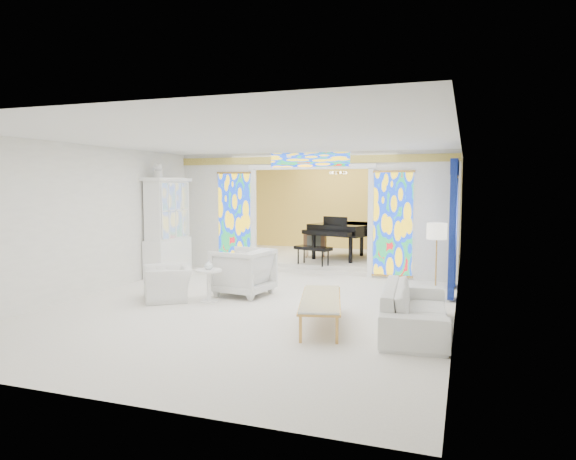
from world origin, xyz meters
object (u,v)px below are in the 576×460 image
at_px(sofa, 415,308).
at_px(grand_piano, 353,229).
at_px(coffee_table, 321,300).
at_px(china_cabinet, 168,228).
at_px(armchair_left, 168,283).
at_px(armchair_right, 243,272).
at_px(tv_console, 315,241).

bearing_deg(sofa, grand_piano, 15.72).
relative_size(coffee_table, grand_piano, 0.67).
relative_size(china_cabinet, coffee_table, 1.31).
relative_size(china_cabinet, grand_piano, 0.88).
height_order(armchair_left, coffee_table, armchair_left).
distance_m(armchair_left, armchair_right, 1.48).
distance_m(sofa, grand_piano, 6.60).
relative_size(sofa, tv_console, 3.45).
height_order(coffee_table, tv_console, tv_console).
height_order(china_cabinet, armchair_right, china_cabinet).
xyz_separation_m(china_cabinet, coffee_table, (4.73, -3.11, -0.76)).
xyz_separation_m(china_cabinet, grand_piano, (3.90, 3.21, -0.19)).
distance_m(armchair_right, coffee_table, 2.65).
bearing_deg(china_cabinet, tv_console, 46.49).
height_order(sofa, grand_piano, grand_piano).
xyz_separation_m(china_cabinet, sofa, (6.17, -2.95, -0.82)).
xyz_separation_m(armchair_left, grand_piano, (2.44, 5.53, 0.66)).
xyz_separation_m(armchair_right, sofa, (3.51, -1.48, -0.13)).
relative_size(china_cabinet, armchair_right, 2.61).
bearing_deg(china_cabinet, sofa, -25.59).
bearing_deg(armchair_left, tv_console, 128.41).
distance_m(armchair_left, grand_piano, 6.08).
relative_size(armchair_right, sofa, 0.44).
height_order(coffee_table, grand_piano, grand_piano).
distance_m(china_cabinet, grand_piano, 5.05).
bearing_deg(coffee_table, grand_piano, 97.51).
bearing_deg(armchair_left, armchair_right, 88.34).
bearing_deg(grand_piano, armchair_left, -94.69).
height_order(china_cabinet, tv_console, china_cabinet).
relative_size(china_cabinet, tv_console, 3.93).
distance_m(china_cabinet, coffee_table, 5.71).
distance_m(china_cabinet, armchair_left, 2.86).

